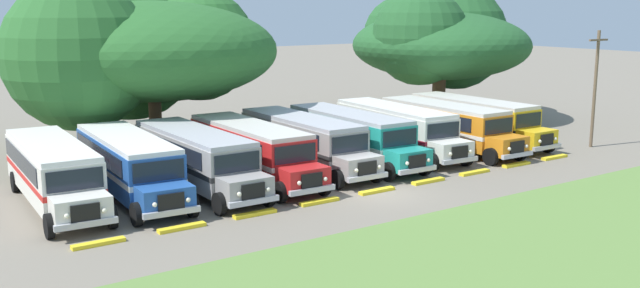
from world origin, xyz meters
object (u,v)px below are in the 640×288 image
at_px(parked_bus_slot_0, 53,170).
at_px(secondary_tree, 437,41).
at_px(broad_shade_tree, 140,50).
at_px(parked_bus_slot_1, 129,163).
at_px(parked_bus_slot_4, 304,140).
at_px(parked_bus_slot_5, 352,134).
at_px(utility_pole, 595,85).
at_px(parked_bus_slot_2, 196,156).
at_px(parked_bus_slot_6, 397,127).
at_px(parked_bus_slot_7, 446,124).
at_px(parked_bus_slot_3, 252,148).
at_px(parked_bus_slot_8, 475,118).

xyz_separation_m(parked_bus_slot_0, secondary_tree, (31.88, 8.85, 4.54)).
bearing_deg(broad_shade_tree, parked_bus_slot_0, -128.30).
height_order(parked_bus_slot_1, parked_bus_slot_4, same).
bearing_deg(parked_bus_slot_5, broad_shade_tree, -140.74).
distance_m(parked_bus_slot_4, parked_bus_slot_5, 3.17).
distance_m(parked_bus_slot_0, utility_pole, 32.13).
relative_size(parked_bus_slot_0, parked_bus_slot_2, 1.01).
bearing_deg(secondary_tree, utility_pole, -91.39).
bearing_deg(secondary_tree, parked_bus_slot_6, -142.71).
xyz_separation_m(parked_bus_slot_0, parked_bus_slot_5, (16.45, -0.45, 0.00)).
distance_m(parked_bus_slot_7, broad_shade_tree, 19.52).
bearing_deg(parked_bus_slot_1, parked_bus_slot_6, 94.64).
bearing_deg(utility_pole, parked_bus_slot_3, 167.05).
bearing_deg(parked_bus_slot_1, parked_bus_slot_5, 93.42).
bearing_deg(parked_bus_slot_6, parked_bus_slot_1, -84.41).
bearing_deg(utility_pole, parked_bus_slot_6, 153.66).
distance_m(parked_bus_slot_6, secondary_tree, 15.44).
relative_size(parked_bus_slot_8, utility_pole, 1.48).
xyz_separation_m(parked_bus_slot_2, secondary_tree, (25.34, 9.71, 4.54)).
bearing_deg(parked_bus_slot_7, parked_bus_slot_0, -91.11).
distance_m(parked_bus_slot_3, parked_bus_slot_4, 3.58).
distance_m(parked_bus_slot_4, utility_pole, 19.19).
bearing_deg(parked_bus_slot_4, parked_bus_slot_1, -88.06).
relative_size(parked_bus_slot_0, parked_bus_slot_3, 1.00).
relative_size(parked_bus_slot_4, parked_bus_slot_8, 1.00).
distance_m(parked_bus_slot_3, parked_bus_slot_8, 16.87).
bearing_deg(broad_shade_tree, parked_bus_slot_7, -36.33).
relative_size(parked_bus_slot_5, parked_bus_slot_8, 1.00).
bearing_deg(parked_bus_slot_4, broad_shade_tree, -153.33).
relative_size(parked_bus_slot_4, parked_bus_slot_5, 1.00).
relative_size(parked_bus_slot_2, utility_pole, 1.48).
distance_m(parked_bus_slot_4, secondary_tree, 21.18).
relative_size(parked_bus_slot_1, parked_bus_slot_7, 1.01).
relative_size(parked_bus_slot_2, broad_shade_tree, 0.65).
height_order(parked_bus_slot_5, utility_pole, utility_pole).
height_order(parked_bus_slot_1, utility_pole, utility_pole).
height_order(parked_bus_slot_3, utility_pole, utility_pole).
xyz_separation_m(parked_bus_slot_2, parked_bus_slot_7, (16.92, -0.03, 0.00)).
bearing_deg(parked_bus_slot_8, parked_bus_slot_3, -88.62).
relative_size(parked_bus_slot_7, secondary_tree, 0.73).
bearing_deg(parked_bus_slot_5, utility_pole, 72.46).
bearing_deg(parked_bus_slot_2, parked_bus_slot_0, -97.10).
bearing_deg(parked_bus_slot_7, secondary_tree, 140.26).
height_order(parked_bus_slot_0, parked_bus_slot_8, same).
xyz_separation_m(parked_bus_slot_8, utility_pole, (4.92, -5.33, 2.34)).
bearing_deg(parked_bus_slot_0, parked_bus_slot_1, 86.17).
height_order(parked_bus_slot_5, broad_shade_tree, broad_shade_tree).
relative_size(secondary_tree, utility_pole, 2.02).
relative_size(parked_bus_slot_0, parked_bus_slot_8, 1.01).
height_order(parked_bus_slot_1, secondary_tree, secondary_tree).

